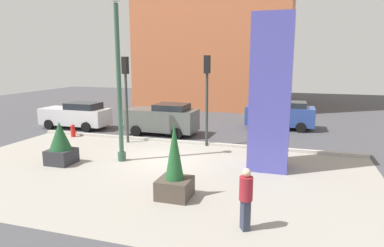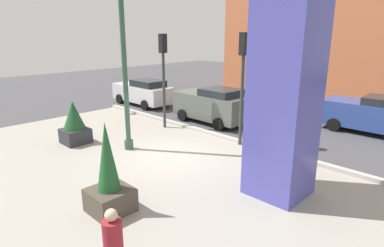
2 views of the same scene
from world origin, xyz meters
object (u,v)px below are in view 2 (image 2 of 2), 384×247
traffic_light_corner (163,66)px  traffic_light_far_side (243,71)px  pedestrian_on_sidewalk (114,247)px  lamp_post (124,65)px  car_curb_west (213,105)px  potted_plant_mid_plaza (109,180)px  car_curb_east (373,114)px  potted_plant_curbside (74,124)px  fire_hydrant (127,108)px  pedestrian_by_curb (215,108)px  car_passing_lane (143,92)px  art_pillar_blue (285,90)px

traffic_light_corner → traffic_light_far_side: 4.37m
traffic_light_far_side → pedestrian_on_sidewalk: size_ratio=2.72×
lamp_post → car_curb_west: (-0.27, 5.61, -2.52)m
potted_plant_mid_plaza → car_curb_east: bearing=77.9°
potted_plant_curbside → car_curb_east: potted_plant_curbside is taller
potted_plant_curbside → pedestrian_on_sidewalk: 9.22m
potted_plant_curbside → traffic_light_corner: (0.93, 4.35, 2.25)m
fire_hydrant → car_curb_east: 13.09m
traffic_light_far_side → lamp_post: bearing=-128.6°
potted_plant_mid_plaza → fire_hydrant: 11.00m
traffic_light_far_side → pedestrian_by_curb: size_ratio=2.98×
potted_plant_mid_plaza → car_curb_west: 9.63m
fire_hydrant → pedestrian_by_curb: 5.60m
lamp_post → car_curb_west: 6.15m
traffic_light_corner → car_passing_lane: 6.10m
traffic_light_corner → pedestrian_by_curb: traffic_light_corner is taller
potted_plant_curbside → car_passing_lane: (-4.16, 6.84, -0.01)m
traffic_light_corner → car_passing_lane: traffic_light_corner is taller
fire_hydrant → car_curb_east: car_curb_east is taller
car_curb_west → traffic_light_far_side: bearing=-30.4°
art_pillar_blue → pedestrian_by_curb: bearing=144.9°
lamp_post → pedestrian_on_sidewalk: 8.18m
art_pillar_blue → potted_plant_mid_plaza: bearing=-122.9°
traffic_light_far_side → car_curb_west: traffic_light_far_side is taller
traffic_light_far_side → pedestrian_on_sidewalk: (3.30, -8.33, -2.20)m
pedestrian_on_sidewalk → pedestrian_by_curb: (-6.15, 10.01, -0.09)m
lamp_post → traffic_light_far_side: 4.76m
traffic_light_far_side → pedestrian_by_curb: traffic_light_far_side is taller
car_passing_lane → fire_hydrant: bearing=-58.7°
potted_plant_mid_plaza → pedestrian_on_sidewalk: size_ratio=1.46×
lamp_post → potted_plant_curbside: lamp_post is taller
potted_plant_mid_plaza → car_curb_east: size_ratio=0.58×
fire_hydrant → potted_plant_curbside: bearing=-58.7°
potted_plant_mid_plaza → pedestrian_by_curb: 9.28m
car_curb_west → car_passing_lane: bearing=179.7°
potted_plant_curbside → fire_hydrant: 5.40m
traffic_light_corner → pedestrian_on_sidewalk: 11.11m
lamp_post → traffic_light_corner: size_ratio=1.54×
pedestrian_on_sidewalk → car_curb_west: bearing=122.5°
lamp_post → potted_plant_mid_plaza: lamp_post is taller
potted_plant_mid_plaza → fire_hydrant: bearing=143.3°
car_curb_east → pedestrian_by_curb: 7.58m
car_curb_east → pedestrian_on_sidewalk: bearing=-90.7°
potted_plant_curbside → fire_hydrant: potted_plant_curbside is taller
car_passing_lane → car_curb_east: size_ratio=1.04×
fire_hydrant → car_curb_west: 5.34m
potted_plant_mid_plaza → pedestrian_on_sidewalk: potted_plant_mid_plaza is taller
car_curb_west → potted_plant_mid_plaza: bearing=-65.6°
car_passing_lane → pedestrian_by_curb: 6.58m
fire_hydrant → pedestrian_on_sidewalk: pedestrian_on_sidewalk is taller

